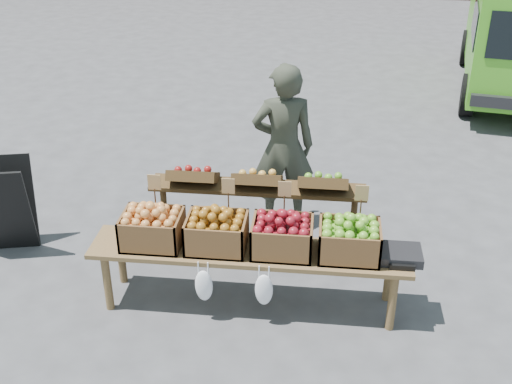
% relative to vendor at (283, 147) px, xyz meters
% --- Properties ---
extents(ground, '(80.00, 80.00, 0.00)m').
position_rel_vendor_xyz_m(ground, '(0.05, -0.98, -0.88)').
color(ground, '#454547').
extents(vendor, '(0.71, 0.53, 1.75)m').
position_rel_vendor_xyz_m(vendor, '(0.00, 0.00, 0.00)').
color(vendor, '#2F3327').
rests_on(vendor, ground).
extents(chalkboard_sign, '(0.69, 0.48, 0.94)m').
position_rel_vendor_xyz_m(chalkboard_sign, '(-2.70, -0.81, -0.40)').
color(chalkboard_sign, black).
rests_on(chalkboard_sign, ground).
extents(back_table, '(2.10, 0.44, 1.04)m').
position_rel_vendor_xyz_m(back_table, '(-0.18, -0.72, -0.36)').
color(back_table, '#3F2B15').
rests_on(back_table, ground).
extents(display_bench, '(2.70, 0.56, 0.57)m').
position_rel_vendor_xyz_m(display_bench, '(-0.17, -1.44, -0.59)').
color(display_bench, brown).
rests_on(display_bench, ground).
extents(crate_golden_apples, '(0.50, 0.40, 0.28)m').
position_rel_vendor_xyz_m(crate_golden_apples, '(-1.00, -1.44, -0.17)').
color(crate_golden_apples, '#AE862C').
rests_on(crate_golden_apples, display_bench).
extents(crate_russet_pears, '(0.50, 0.40, 0.28)m').
position_rel_vendor_xyz_m(crate_russet_pears, '(-0.45, -1.44, -0.17)').
color(crate_russet_pears, '#9D5E12').
rests_on(crate_russet_pears, display_bench).
extents(crate_red_apples, '(0.50, 0.40, 0.28)m').
position_rel_vendor_xyz_m(crate_red_apples, '(0.10, -1.44, -0.17)').
color(crate_red_apples, '#630B13').
rests_on(crate_red_apples, display_bench).
extents(crate_green_apples, '(0.50, 0.40, 0.28)m').
position_rel_vendor_xyz_m(crate_green_apples, '(0.65, -1.44, -0.17)').
color(crate_green_apples, '#599818').
rests_on(crate_green_apples, display_bench).
extents(weighing_scale, '(0.34, 0.30, 0.08)m').
position_rel_vendor_xyz_m(weighing_scale, '(1.08, -1.44, -0.27)').
color(weighing_scale, black).
rests_on(weighing_scale, display_bench).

